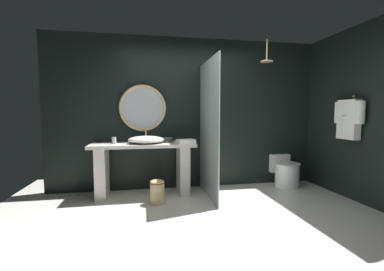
{
  "coord_description": "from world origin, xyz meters",
  "views": [
    {
      "loc": [
        -0.8,
        -2.65,
        1.3
      ],
      "look_at": [
        -0.16,
        0.78,
        1.01
      ],
      "focal_mm": 24.42,
      "sensor_mm": 36.0,
      "label": 1
    }
  ],
  "objects_px": {
    "vessel_sink": "(146,140)",
    "waste_bin": "(157,192)",
    "hanging_bathrobe": "(349,117)",
    "folded_hand_towel": "(186,142)",
    "tumbler_cup": "(114,140)",
    "toilet": "(285,172)",
    "rain_shower_head": "(267,59)",
    "round_wall_mirror": "(143,108)",
    "tissue_box": "(167,140)"
  },
  "relations": [
    {
      "from": "rain_shower_head",
      "to": "waste_bin",
      "type": "height_order",
      "value": "rain_shower_head"
    },
    {
      "from": "round_wall_mirror",
      "to": "toilet",
      "type": "bearing_deg",
      "value": -5.07
    },
    {
      "from": "vessel_sink",
      "to": "toilet",
      "type": "height_order",
      "value": "vessel_sink"
    },
    {
      "from": "vessel_sink",
      "to": "waste_bin",
      "type": "height_order",
      "value": "vessel_sink"
    },
    {
      "from": "toilet",
      "to": "hanging_bathrobe",
      "type": "bearing_deg",
      "value": -58.87
    },
    {
      "from": "hanging_bathrobe",
      "to": "folded_hand_towel",
      "type": "bearing_deg",
      "value": 166.04
    },
    {
      "from": "vessel_sink",
      "to": "round_wall_mirror",
      "type": "relative_size",
      "value": 0.72
    },
    {
      "from": "toilet",
      "to": "folded_hand_towel",
      "type": "distance_m",
      "value": 1.97
    },
    {
      "from": "waste_bin",
      "to": "rain_shower_head",
      "type": "bearing_deg",
      "value": 9.18
    },
    {
      "from": "tumbler_cup",
      "to": "folded_hand_towel",
      "type": "bearing_deg",
      "value": -10.66
    },
    {
      "from": "tissue_box",
      "to": "rain_shower_head",
      "type": "relative_size",
      "value": 0.46
    },
    {
      "from": "rain_shower_head",
      "to": "folded_hand_towel",
      "type": "bearing_deg",
      "value": -179.15
    },
    {
      "from": "tumbler_cup",
      "to": "toilet",
      "type": "height_order",
      "value": "tumbler_cup"
    },
    {
      "from": "tumbler_cup",
      "to": "waste_bin",
      "type": "height_order",
      "value": "tumbler_cup"
    },
    {
      "from": "round_wall_mirror",
      "to": "tissue_box",
      "type": "bearing_deg",
      "value": -31.78
    },
    {
      "from": "vessel_sink",
      "to": "waste_bin",
      "type": "distance_m",
      "value": 0.85
    },
    {
      "from": "rain_shower_head",
      "to": "hanging_bathrobe",
      "type": "xyz_separation_m",
      "value": [
        1.04,
        -0.61,
        -0.93
      ]
    },
    {
      "from": "toilet",
      "to": "folded_hand_towel",
      "type": "xyz_separation_m",
      "value": [
        -1.86,
        -0.25,
        0.62
      ]
    },
    {
      "from": "hanging_bathrobe",
      "to": "rain_shower_head",
      "type": "bearing_deg",
      "value": 149.61
    },
    {
      "from": "vessel_sink",
      "to": "toilet",
      "type": "relative_size",
      "value": 0.93
    },
    {
      "from": "vessel_sink",
      "to": "round_wall_mirror",
      "type": "xyz_separation_m",
      "value": [
        -0.04,
        0.32,
        0.5
      ]
    },
    {
      "from": "vessel_sink",
      "to": "waste_bin",
      "type": "xyz_separation_m",
      "value": [
        0.15,
        -0.43,
        -0.72
      ]
    },
    {
      "from": "tumbler_cup",
      "to": "toilet",
      "type": "distance_m",
      "value": 3.02
    },
    {
      "from": "rain_shower_head",
      "to": "folded_hand_towel",
      "type": "height_order",
      "value": "rain_shower_head"
    },
    {
      "from": "hanging_bathrobe",
      "to": "folded_hand_towel",
      "type": "distance_m",
      "value": 2.47
    },
    {
      "from": "tumbler_cup",
      "to": "folded_hand_towel",
      "type": "xyz_separation_m",
      "value": [
        1.1,
        -0.21,
        -0.02
      ]
    },
    {
      "from": "tumbler_cup",
      "to": "round_wall_mirror",
      "type": "bearing_deg",
      "value": 31.06
    },
    {
      "from": "vessel_sink",
      "to": "hanging_bathrobe",
      "type": "height_order",
      "value": "hanging_bathrobe"
    },
    {
      "from": "tissue_box",
      "to": "hanging_bathrobe",
      "type": "xyz_separation_m",
      "value": [
        2.63,
        -0.82,
        0.38
      ]
    },
    {
      "from": "vessel_sink",
      "to": "hanging_bathrobe",
      "type": "bearing_deg",
      "value": -14.13
    },
    {
      "from": "tumbler_cup",
      "to": "vessel_sink",
      "type": "bearing_deg",
      "value": -5.43
    },
    {
      "from": "tumbler_cup",
      "to": "tissue_box",
      "type": "height_order",
      "value": "tumbler_cup"
    },
    {
      "from": "rain_shower_head",
      "to": "waste_bin",
      "type": "relative_size",
      "value": 1.03
    },
    {
      "from": "folded_hand_towel",
      "to": "waste_bin",
      "type": "bearing_deg",
      "value": -149.79
    },
    {
      "from": "vessel_sink",
      "to": "toilet",
      "type": "xyz_separation_m",
      "value": [
        2.47,
        0.09,
        -0.64
      ]
    },
    {
      "from": "hanging_bathrobe",
      "to": "toilet",
      "type": "height_order",
      "value": "hanging_bathrobe"
    },
    {
      "from": "tumbler_cup",
      "to": "tissue_box",
      "type": "bearing_deg",
      "value": 2.02
    },
    {
      "from": "rain_shower_head",
      "to": "tumbler_cup",
      "type": "bearing_deg",
      "value": 175.59
    },
    {
      "from": "tumbler_cup",
      "to": "folded_hand_towel",
      "type": "distance_m",
      "value": 1.12
    },
    {
      "from": "folded_hand_towel",
      "to": "round_wall_mirror",
      "type": "bearing_deg",
      "value": 143.93
    },
    {
      "from": "vessel_sink",
      "to": "tumbler_cup",
      "type": "xyz_separation_m",
      "value": [
        -0.49,
        0.05,
        -0.01
      ]
    },
    {
      "from": "round_wall_mirror",
      "to": "hanging_bathrobe",
      "type": "xyz_separation_m",
      "value": [
        3.02,
        -1.06,
        -0.15
      ]
    },
    {
      "from": "round_wall_mirror",
      "to": "folded_hand_towel",
      "type": "relative_size",
      "value": 2.89
    },
    {
      "from": "hanging_bathrobe",
      "to": "tumbler_cup",
      "type": "bearing_deg",
      "value": 167.08
    },
    {
      "from": "waste_bin",
      "to": "toilet",
      "type": "bearing_deg",
      "value": 12.72
    },
    {
      "from": "tissue_box",
      "to": "folded_hand_towel",
      "type": "height_order",
      "value": "tissue_box"
    },
    {
      "from": "toilet",
      "to": "folded_hand_towel",
      "type": "bearing_deg",
      "value": -172.22
    },
    {
      "from": "rain_shower_head",
      "to": "waste_bin",
      "type": "distance_m",
      "value": 2.7
    },
    {
      "from": "round_wall_mirror",
      "to": "waste_bin",
      "type": "height_order",
      "value": "round_wall_mirror"
    },
    {
      "from": "toilet",
      "to": "rain_shower_head",
      "type": "bearing_deg",
      "value": -156.1
    }
  ]
}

